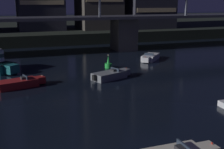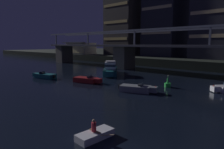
{
  "view_description": "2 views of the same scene",
  "coord_description": "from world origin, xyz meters",
  "px_view_note": "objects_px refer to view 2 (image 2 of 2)",
  "views": [
    {
      "loc": [
        -6.39,
        -10.15,
        8.54
      ],
      "look_at": [
        3.24,
        17.2,
        1.4
      ],
      "focal_mm": 48.11,
      "sensor_mm": 36.0,
      "label": 1
    },
    {
      "loc": [
        19.93,
        -0.61,
        6.23
      ],
      "look_at": [
        0.59,
        20.05,
        1.98
      ],
      "focal_mm": 32.88,
      "sensor_mm": 36.0,
      "label": 2
    }
  ],
  "objects_px": {
    "waterfront_pavilion": "(81,48)",
    "speedboat_far_left": "(45,76)",
    "speedboat_far_center": "(137,89)",
    "cabin_cruiser_near_left": "(110,69)",
    "tower_west_low": "(125,15)",
    "channel_buoy": "(168,84)",
    "river_bridge": "(173,54)",
    "dinghy_with_paddler": "(95,134)",
    "tower_central": "(218,3)",
    "speedboat_mid_right": "(87,80)"
  },
  "relations": [
    {
      "from": "cabin_cruiser_near_left",
      "to": "dinghy_with_paddler",
      "type": "distance_m",
      "value": 29.01
    },
    {
      "from": "river_bridge",
      "to": "speedboat_far_center",
      "type": "height_order",
      "value": "river_bridge"
    },
    {
      "from": "river_bridge",
      "to": "dinghy_with_paddler",
      "type": "bearing_deg",
      "value": -71.78
    },
    {
      "from": "tower_west_low",
      "to": "speedboat_far_center",
      "type": "height_order",
      "value": "tower_west_low"
    },
    {
      "from": "waterfront_pavilion",
      "to": "dinghy_with_paddler",
      "type": "relative_size",
      "value": 4.68
    },
    {
      "from": "cabin_cruiser_near_left",
      "to": "speedboat_mid_right",
      "type": "xyz_separation_m",
      "value": [
        3.37,
        -9.13,
        -0.64
      ]
    },
    {
      "from": "river_bridge",
      "to": "tower_central",
      "type": "relative_size",
      "value": 2.79
    },
    {
      "from": "tower_west_low",
      "to": "channel_buoy",
      "type": "relative_size",
      "value": 16.69
    },
    {
      "from": "tower_west_low",
      "to": "dinghy_with_paddler",
      "type": "relative_size",
      "value": 11.09
    },
    {
      "from": "speedboat_mid_right",
      "to": "channel_buoy",
      "type": "bearing_deg",
      "value": 26.2
    },
    {
      "from": "waterfront_pavilion",
      "to": "channel_buoy",
      "type": "distance_m",
      "value": 57.76
    },
    {
      "from": "dinghy_with_paddler",
      "to": "river_bridge",
      "type": "bearing_deg",
      "value": 108.22
    },
    {
      "from": "tower_west_low",
      "to": "speedboat_far_left",
      "type": "relative_size",
      "value": 5.65
    },
    {
      "from": "waterfront_pavilion",
      "to": "tower_west_low",
      "type": "bearing_deg",
      "value": 23.58
    },
    {
      "from": "tower_west_low",
      "to": "tower_central",
      "type": "xyz_separation_m",
      "value": [
        30.18,
        3.16,
        0.64
      ]
    },
    {
      "from": "speedboat_mid_right",
      "to": "tower_central",
      "type": "bearing_deg",
      "value": 80.78
    },
    {
      "from": "tower_west_low",
      "to": "speedboat_mid_right",
      "type": "distance_m",
      "value": 47.65
    },
    {
      "from": "river_bridge",
      "to": "cabin_cruiser_near_left",
      "type": "distance_m",
      "value": 13.5
    },
    {
      "from": "speedboat_far_left",
      "to": "dinghy_with_paddler",
      "type": "xyz_separation_m",
      "value": [
        24.85,
        -10.04,
        -0.14
      ]
    },
    {
      "from": "waterfront_pavilion",
      "to": "speedboat_far_left",
      "type": "height_order",
      "value": "waterfront_pavilion"
    },
    {
      "from": "waterfront_pavilion",
      "to": "cabin_cruiser_near_left",
      "type": "bearing_deg",
      "value": -30.18
    },
    {
      "from": "speedboat_far_center",
      "to": "waterfront_pavilion",
      "type": "bearing_deg",
      "value": 148.8
    },
    {
      "from": "dinghy_with_paddler",
      "to": "speedboat_far_center",
      "type": "bearing_deg",
      "value": 114.98
    },
    {
      "from": "river_bridge",
      "to": "tower_west_low",
      "type": "height_order",
      "value": "tower_west_low"
    },
    {
      "from": "cabin_cruiser_near_left",
      "to": "speedboat_far_center",
      "type": "bearing_deg",
      "value": -33.92
    },
    {
      "from": "tower_central",
      "to": "speedboat_mid_right",
      "type": "relative_size",
      "value": 5.91
    },
    {
      "from": "channel_buoy",
      "to": "cabin_cruiser_near_left",
      "type": "bearing_deg",
      "value": 166.63
    },
    {
      "from": "speedboat_mid_right",
      "to": "speedboat_far_center",
      "type": "bearing_deg",
      "value": 1.26
    },
    {
      "from": "tower_west_low",
      "to": "dinghy_with_paddler",
      "type": "height_order",
      "value": "tower_west_low"
    },
    {
      "from": "river_bridge",
      "to": "speedboat_mid_right",
      "type": "distance_m",
      "value": 19.95
    },
    {
      "from": "speedboat_far_left",
      "to": "cabin_cruiser_near_left",
      "type": "bearing_deg",
      "value": 64.21
    },
    {
      "from": "speedboat_far_left",
      "to": "speedboat_mid_right",
      "type": "bearing_deg",
      "value": 15.76
    },
    {
      "from": "channel_buoy",
      "to": "river_bridge",
      "type": "bearing_deg",
      "value": 114.11
    },
    {
      "from": "tower_west_low",
      "to": "speedboat_mid_right",
      "type": "relative_size",
      "value": 5.67
    },
    {
      "from": "tower_central",
      "to": "cabin_cruiser_near_left",
      "type": "bearing_deg",
      "value": -107.4
    },
    {
      "from": "speedboat_far_left",
      "to": "channel_buoy",
      "type": "xyz_separation_m",
      "value": [
        20.42,
        8.16,
        0.06
      ]
    },
    {
      "from": "cabin_cruiser_near_left",
      "to": "channel_buoy",
      "type": "bearing_deg",
      "value": -13.37
    },
    {
      "from": "waterfront_pavilion",
      "to": "channel_buoy",
      "type": "bearing_deg",
      "value": -25.81
    },
    {
      "from": "waterfront_pavilion",
      "to": "speedboat_mid_right",
      "type": "xyz_separation_m",
      "value": [
        40.47,
        -30.7,
        -4.02
      ]
    },
    {
      "from": "river_bridge",
      "to": "tower_central",
      "type": "bearing_deg",
      "value": 86.99
    },
    {
      "from": "river_bridge",
      "to": "dinghy_with_paddler",
      "type": "distance_m",
      "value": 33.26
    },
    {
      "from": "channel_buoy",
      "to": "dinghy_with_paddler",
      "type": "distance_m",
      "value": 18.74
    },
    {
      "from": "cabin_cruiser_near_left",
      "to": "river_bridge",
      "type": "bearing_deg",
      "value": 47.38
    },
    {
      "from": "waterfront_pavilion",
      "to": "speedboat_far_center",
      "type": "distance_m",
      "value": 58.99
    },
    {
      "from": "tower_west_low",
      "to": "cabin_cruiser_near_left",
      "type": "bearing_deg",
      "value": -55.26
    },
    {
      "from": "river_bridge",
      "to": "speedboat_far_left",
      "type": "relative_size",
      "value": 16.48
    },
    {
      "from": "waterfront_pavilion",
      "to": "speedboat_far_left",
      "type": "bearing_deg",
      "value": -46.58
    },
    {
      "from": "speedboat_far_center",
      "to": "cabin_cruiser_near_left",
      "type": "bearing_deg",
      "value": 146.08
    },
    {
      "from": "cabin_cruiser_near_left",
      "to": "speedboat_mid_right",
      "type": "bearing_deg",
      "value": -69.73
    },
    {
      "from": "waterfront_pavilion",
      "to": "tower_central",
      "type": "bearing_deg",
      "value": 12.64
    }
  ]
}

